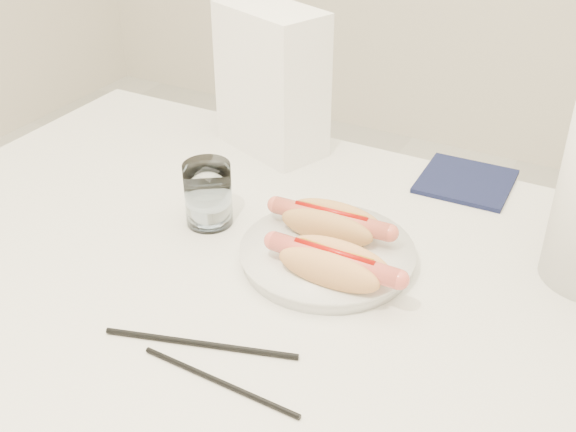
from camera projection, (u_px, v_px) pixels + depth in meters
The scene contains 9 objects.
table at pixel (268, 298), 1.00m from camera, with size 1.20×0.80×0.75m.
plate at pixel (327, 256), 0.97m from camera, with size 0.23×0.23×0.02m, color white.
hotdog_left at pixel (331, 223), 0.98m from camera, with size 0.17×0.07×0.05m.
hotdog_right at pixel (334, 264), 0.90m from camera, with size 0.18×0.07×0.05m.
water_glass at pixel (208, 194), 1.03m from camera, with size 0.07×0.07×0.10m, color silver.
chopstick_near at pixel (201, 343), 0.83m from camera, with size 0.01×0.01×0.23m, color black.
chopstick_far at pixel (219, 382), 0.78m from camera, with size 0.01×0.01×0.20m, color black.
napkin_box at pixel (272, 81), 1.21m from camera, with size 0.19×0.10×0.25m, color white.
navy_napkin at pixel (466, 181), 1.16m from camera, with size 0.14×0.14×0.01m, color black.
Camera 1 is at (0.40, -0.68, 1.32)m, focal length 44.27 mm.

